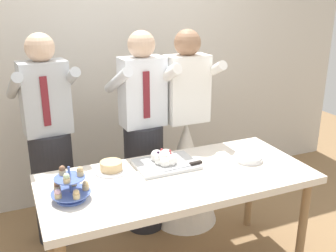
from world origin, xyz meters
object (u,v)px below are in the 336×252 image
main_cake_tray (166,160)px  plate_stack (248,158)px  person_groom (144,145)px  person_guest (51,154)px  round_cake (111,167)px  cupcake_stand (70,187)px  person_bride (186,158)px  dessert_table (178,186)px

main_cake_tray → plate_stack: 0.60m
person_groom → person_guest: bearing=171.1°
person_groom → round_cake: bearing=-132.0°
cupcake_stand → person_guest: bearing=91.0°
main_cake_tray → person_bride: size_ratio=0.26×
person_bride → main_cake_tray: bearing=-129.8°
cupcake_stand → main_cake_tray: cupcake_stand is taller
main_cake_tray → person_bride: person_bride is taller
plate_stack → person_guest: bearing=149.4°
cupcake_stand → round_cake: cupcake_stand is taller
cupcake_stand → round_cake: size_ratio=0.96×
cupcake_stand → person_bride: (1.06, 0.66, -0.27)m
main_cake_tray → person_groom: 0.50m
round_cake → person_bride: size_ratio=0.14×
cupcake_stand → person_groom: 1.00m
person_guest → plate_stack: bearing=-30.6°
cupcake_stand → plate_stack: 1.27m
round_cake → person_guest: person_guest is taller
round_cake → person_guest: size_ratio=0.14×
cupcake_stand → person_guest: 0.83m
dessert_table → round_cake: size_ratio=7.50×
dessert_table → person_guest: (-0.72, 0.78, 0.05)m
main_cake_tray → person_groom: size_ratio=0.26×
person_guest → person_bride: bearing=-8.2°
dessert_table → person_guest: person_guest is taller
main_cake_tray → round_cake: 0.38m
cupcake_stand → person_groom: size_ratio=0.14×
dessert_table → round_cake: bearing=148.0°
person_bride → person_guest: same height
cupcake_stand → person_groom: person_groom is taller
round_cake → person_groom: (0.38, 0.43, -0.06)m
person_groom → person_bride: bearing=-6.7°
main_cake_tray → dessert_table: bearing=-85.1°
main_cake_tray → round_cake: bearing=169.8°
cupcake_stand → plate_stack: size_ratio=1.13×
main_cake_tray → person_guest: 0.93m
plate_stack → cupcake_stand: bearing=-177.2°
cupcake_stand → round_cake: (0.32, 0.28, -0.05)m
cupcake_stand → person_groom: (0.70, 0.71, -0.11)m
cupcake_stand → person_bride: bearing=32.0°
cupcake_stand → round_cake: 0.43m
person_groom → cupcake_stand: bearing=-134.8°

